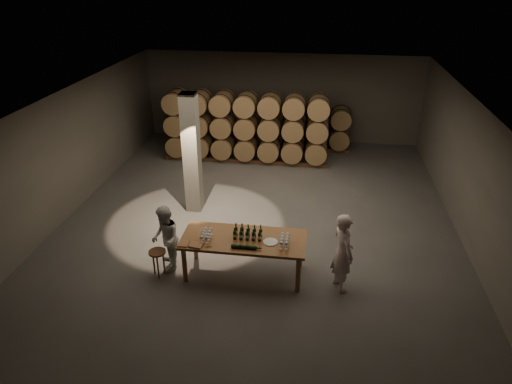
# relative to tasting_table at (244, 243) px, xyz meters

# --- Properties ---
(room) EXTENTS (12.00, 12.00, 12.00)m
(room) POSITION_rel_tasting_table_xyz_m (-1.80, 2.70, 0.80)
(room) COLOR #565351
(room) RESTS_ON ground
(tasting_table) EXTENTS (2.60, 1.10, 0.90)m
(tasting_table) POSITION_rel_tasting_table_xyz_m (0.00, 0.00, 0.00)
(tasting_table) COLOR brown
(tasting_table) RESTS_ON ground
(barrel_stack_back) EXTENTS (6.26, 0.95, 1.57)m
(barrel_stack_back) POSITION_rel_tasting_table_xyz_m (-0.57, 7.70, 0.03)
(barrel_stack_back) COLOR brown
(barrel_stack_back) RESTS_ON ground
(barrel_stack_front) EXTENTS (5.48, 0.95, 2.31)m
(barrel_stack_front) POSITION_rel_tasting_table_xyz_m (-0.96, 6.30, 0.40)
(barrel_stack_front) COLOR brown
(barrel_stack_front) RESTS_ON ground
(bottle_cluster) EXTENTS (0.59, 0.22, 0.30)m
(bottle_cluster) POSITION_rel_tasting_table_xyz_m (0.08, 0.02, 0.21)
(bottle_cluster) COLOR black
(bottle_cluster) RESTS_ON tasting_table
(lying_bottles) EXTENTS (0.61, 0.08, 0.08)m
(lying_bottles) POSITION_rel_tasting_table_xyz_m (0.08, -0.38, 0.14)
(lying_bottles) COLOR black
(lying_bottles) RESTS_ON tasting_table
(glass_cluster_left) EXTENTS (0.19, 0.41, 0.17)m
(glass_cluster_left) POSITION_rel_tasting_table_xyz_m (-0.77, -0.11, 0.22)
(glass_cluster_left) COLOR silver
(glass_cluster_left) RESTS_ON tasting_table
(glass_cluster_right) EXTENTS (0.20, 0.42, 0.18)m
(glass_cluster_right) POSITION_rel_tasting_table_xyz_m (0.86, -0.11, 0.23)
(glass_cluster_right) COLOR silver
(glass_cluster_right) RESTS_ON tasting_table
(plate) EXTENTS (0.31, 0.31, 0.02)m
(plate) POSITION_rel_tasting_table_xyz_m (0.57, -0.07, 0.11)
(plate) COLOR silver
(plate) RESTS_ON tasting_table
(notebook_near) EXTENTS (0.30, 0.25, 0.03)m
(notebook_near) POSITION_rel_tasting_table_xyz_m (-0.91, -0.41, 0.12)
(notebook_near) COLOR brown
(notebook_near) RESTS_ON tasting_table
(notebook_corner) EXTENTS (0.20, 0.26, 0.02)m
(notebook_corner) POSITION_rel_tasting_table_xyz_m (-1.18, -0.38, 0.12)
(notebook_corner) COLOR brown
(notebook_corner) RESTS_ON tasting_table
(pen) EXTENTS (0.15, 0.04, 0.01)m
(pen) POSITION_rel_tasting_table_xyz_m (-0.64, -0.42, 0.11)
(pen) COLOR black
(pen) RESTS_ON tasting_table
(stool) EXTENTS (0.37, 0.37, 0.61)m
(stool) POSITION_rel_tasting_table_xyz_m (-1.80, -0.30, -0.30)
(stool) COLOR brown
(stool) RESTS_ON ground
(person_man) EXTENTS (0.64, 0.75, 1.73)m
(person_man) POSITION_rel_tasting_table_xyz_m (2.04, -0.17, 0.07)
(person_man) COLOR silver
(person_man) RESTS_ON ground
(person_woman) EXTENTS (0.81, 0.90, 1.50)m
(person_woman) POSITION_rel_tasting_table_xyz_m (-1.69, -0.02, -0.04)
(person_woman) COLOR silver
(person_woman) RESTS_ON ground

